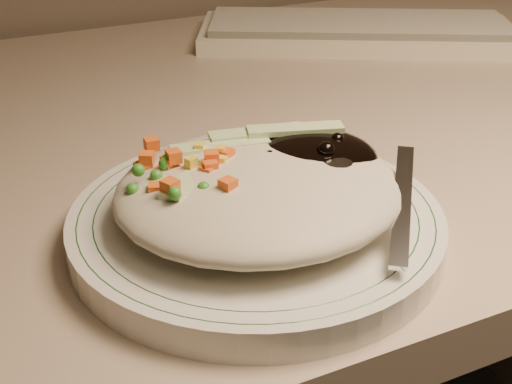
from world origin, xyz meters
name	(u,v)px	position (x,y,z in m)	size (l,w,h in m)	color
desk	(220,286)	(0.00, 1.38, 0.54)	(1.40, 0.70, 0.74)	tan
plate	(256,226)	(-0.06, 1.16, 0.75)	(0.25, 0.25, 0.02)	silver
plate_rim	(256,213)	(-0.06, 1.16, 0.76)	(0.24, 0.24, 0.00)	#144723
meal	(262,184)	(-0.05, 1.16, 0.78)	(0.21, 0.19, 0.05)	#B2AA90
keyboard	(358,32)	(0.26, 1.53, 0.75)	(0.41, 0.31, 0.03)	beige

